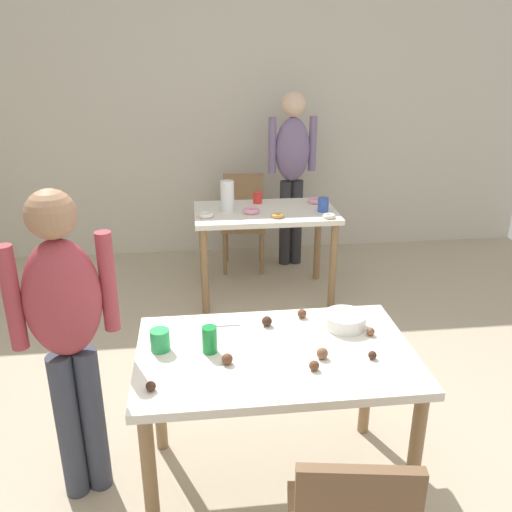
# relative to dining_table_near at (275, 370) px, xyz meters

# --- Properties ---
(ground_plane) EXTENTS (6.40, 6.40, 0.00)m
(ground_plane) POSITION_rel_dining_table_near_xyz_m (-0.09, 0.10, -0.65)
(ground_plane) COLOR tan
(wall_back) EXTENTS (6.40, 0.10, 2.60)m
(wall_back) POSITION_rel_dining_table_near_xyz_m (-0.09, 3.30, 0.65)
(wall_back) COLOR beige
(wall_back) RESTS_ON ground_plane
(dining_table_near) EXTENTS (1.22, 0.77, 0.75)m
(dining_table_near) POSITION_rel_dining_table_near_xyz_m (0.00, 0.00, 0.00)
(dining_table_near) COLOR silver
(dining_table_near) RESTS_ON ground_plane
(dining_table_far) EXTENTS (1.14, 0.68, 0.75)m
(dining_table_far) POSITION_rel_dining_table_near_xyz_m (0.24, 2.13, -0.01)
(dining_table_far) COLOR silver
(dining_table_far) RESTS_ON ground_plane
(chair_far_table) EXTENTS (0.44, 0.44, 0.87)m
(chair_far_table) POSITION_rel_dining_table_near_xyz_m (0.13, 2.83, -0.15)
(chair_far_table) COLOR olive
(chair_far_table) RESTS_ON ground_plane
(person_girl_near) EXTENTS (0.45, 0.29, 1.49)m
(person_girl_near) POSITION_rel_dining_table_near_xyz_m (-0.89, 0.08, 0.24)
(person_girl_near) COLOR #383D4C
(person_girl_near) RESTS_ON ground_plane
(person_adult_far) EXTENTS (0.45, 0.23, 1.62)m
(person_adult_far) POSITION_rel_dining_table_near_xyz_m (0.58, 2.81, 0.33)
(person_adult_far) COLOR #28282D
(person_adult_far) RESTS_ON ground_plane
(mixing_bowl) EXTENTS (0.20, 0.20, 0.07)m
(mixing_bowl) POSITION_rel_dining_table_near_xyz_m (0.36, 0.18, 0.13)
(mixing_bowl) COLOR white
(mixing_bowl) RESTS_ON dining_table_near
(soda_can) EXTENTS (0.07, 0.07, 0.12)m
(soda_can) POSITION_rel_dining_table_near_xyz_m (-0.29, 0.03, 0.16)
(soda_can) COLOR #198438
(soda_can) RESTS_ON dining_table_near
(fork_near) EXTENTS (0.17, 0.02, 0.01)m
(fork_near) POSITION_rel_dining_table_near_xyz_m (-0.22, 0.25, 0.10)
(fork_near) COLOR silver
(fork_near) RESTS_ON dining_table_near
(cup_near_0) EXTENTS (0.09, 0.09, 0.10)m
(cup_near_0) POSITION_rel_dining_table_near_xyz_m (-0.50, 0.07, 0.15)
(cup_near_0) COLOR green
(cup_near_0) RESTS_ON dining_table_near
(cake_ball_0) EXTENTS (0.05, 0.05, 0.05)m
(cake_ball_0) POSITION_rel_dining_table_near_xyz_m (0.19, -0.08, 0.13)
(cake_ball_0) COLOR brown
(cake_ball_0) RESTS_ON dining_table_near
(cake_ball_1) EXTENTS (0.05, 0.05, 0.05)m
(cake_ball_1) POSITION_rel_dining_table_near_xyz_m (-0.01, 0.23, 0.12)
(cake_ball_1) COLOR #3D2319
(cake_ball_1) RESTS_ON dining_table_near
(cake_ball_2) EXTENTS (0.05, 0.05, 0.05)m
(cake_ball_2) POSITION_rel_dining_table_near_xyz_m (-0.22, -0.08, 0.12)
(cake_ball_2) COLOR brown
(cake_ball_2) RESTS_ON dining_table_near
(cake_ball_3) EXTENTS (0.04, 0.04, 0.04)m
(cake_ball_3) POSITION_rel_dining_table_near_xyz_m (0.40, -0.11, 0.12)
(cake_ball_3) COLOR #3D2319
(cake_ball_3) RESTS_ON dining_table_near
(cake_ball_4) EXTENTS (0.05, 0.05, 0.05)m
(cake_ball_4) POSITION_rel_dining_table_near_xyz_m (0.18, 0.29, 0.12)
(cake_ball_4) COLOR brown
(cake_ball_4) RESTS_ON dining_table_near
(cake_ball_5) EXTENTS (0.04, 0.04, 0.04)m
(cake_ball_5) POSITION_rel_dining_table_near_xyz_m (0.46, 0.08, 0.12)
(cake_ball_5) COLOR brown
(cake_ball_5) RESTS_ON dining_table_near
(cake_ball_6) EXTENTS (0.04, 0.04, 0.04)m
(cake_ball_6) POSITION_rel_dining_table_near_xyz_m (-0.53, -0.23, 0.12)
(cake_ball_6) COLOR #3D2319
(cake_ball_6) RESTS_ON dining_table_near
(cake_ball_7) EXTENTS (0.04, 0.04, 0.04)m
(cake_ball_7) POSITION_rel_dining_table_near_xyz_m (0.14, -0.17, 0.12)
(cake_ball_7) COLOR brown
(cake_ball_7) RESTS_ON dining_table_near
(pitcher_far) EXTENTS (0.11, 0.11, 0.25)m
(pitcher_far) POSITION_rel_dining_table_near_xyz_m (-0.06, 2.13, 0.23)
(pitcher_far) COLOR white
(pitcher_far) RESTS_ON dining_table_far
(cup_far_0) EXTENTS (0.07, 0.07, 0.10)m
(cup_far_0) POSITION_rel_dining_table_near_xyz_m (0.20, 2.35, 0.15)
(cup_far_0) COLOR red
(cup_far_0) RESTS_ON dining_table_far
(cup_far_1) EXTENTS (0.09, 0.09, 0.11)m
(cup_far_1) POSITION_rel_dining_table_near_xyz_m (0.70, 2.05, 0.16)
(cup_far_1) COLOR #3351B2
(cup_far_1) RESTS_ON dining_table_far
(donut_far_0) EXTENTS (0.13, 0.13, 0.04)m
(donut_far_0) POSITION_rel_dining_table_near_xyz_m (0.69, 2.30, 0.12)
(donut_far_0) COLOR pink
(donut_far_0) RESTS_ON dining_table_far
(donut_far_1) EXTENTS (0.10, 0.10, 0.03)m
(donut_far_1) POSITION_rel_dining_table_near_xyz_m (0.71, 1.88, 0.12)
(donut_far_1) COLOR white
(donut_far_1) RESTS_ON dining_table_far
(donut_far_2) EXTENTS (0.12, 0.12, 0.04)m
(donut_far_2) POSITION_rel_dining_table_near_xyz_m (-0.24, 2.01, 0.12)
(donut_far_2) COLOR white
(donut_far_2) RESTS_ON dining_table_far
(donut_far_3) EXTENTS (0.13, 0.13, 0.04)m
(donut_far_3) POSITION_rel_dining_table_near_xyz_m (0.12, 2.07, 0.12)
(donut_far_3) COLOR pink
(donut_far_3) RESTS_ON dining_table_far
(donut_far_4) EXTENTS (0.10, 0.10, 0.03)m
(donut_far_4) POSITION_rel_dining_table_near_xyz_m (0.31, 1.94, 0.12)
(donut_far_4) COLOR gold
(donut_far_4) RESTS_ON dining_table_far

